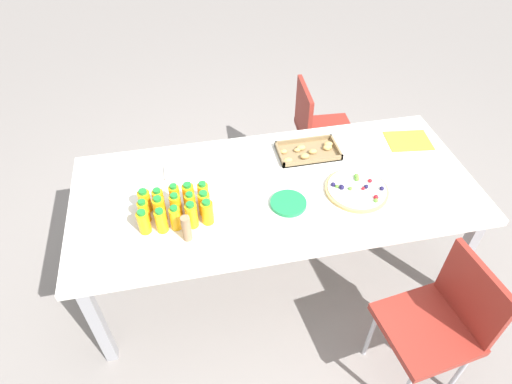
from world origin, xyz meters
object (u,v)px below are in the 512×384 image
object	(u,v)px
party_table	(275,195)
juice_bottle_6	(160,209)
juice_bottle_14	(203,193)
juice_bottle_2	(175,218)
juice_bottle_8	(191,205)
chair_far_right	(318,127)
juice_bottle_1	(161,221)
juice_bottle_5	(144,211)
snack_tray	(309,151)
paper_folder	(408,141)
juice_bottle_3	(192,215)
fruit_pizza	(357,189)
juice_bottle_10	(145,201)
plate_stack	(288,203)
cardboard_tube	(186,228)
juice_bottle_0	(144,222)
napkin_stack	(178,170)
juice_bottle_13	(189,195)
chair_near_right	(442,319)
juice_bottle_12	(175,197)
juice_bottle_11	(159,200)
juice_bottle_4	(207,212)
juice_bottle_9	(204,203)

from	to	relation	value
party_table	juice_bottle_6	xyz separation A→B (m)	(-0.62, -0.12, 0.13)
juice_bottle_6	juice_bottle_14	bearing A→B (deg)	18.92
juice_bottle_2	juice_bottle_8	size ratio (longest dim) A/B	0.97
chair_far_right	juice_bottle_6	distance (m)	1.49
chair_far_right	juice_bottle_1	bearing A→B (deg)	-45.19
juice_bottle_5	snack_tray	xyz separation A→B (m)	(0.95, 0.35, -0.05)
juice_bottle_5	paper_folder	xyz separation A→B (m)	(1.58, 0.34, -0.06)
juice_bottle_3	paper_folder	world-z (taller)	juice_bottle_3
juice_bottle_14	juice_bottle_2	bearing A→B (deg)	-136.09
chair_far_right	juice_bottle_5	distance (m)	1.54
fruit_pizza	juice_bottle_8	bearing A→B (deg)	179.40
juice_bottle_10	plate_stack	bearing A→B (deg)	-8.87
chair_far_right	cardboard_tube	size ratio (longest dim) A/B	5.71
juice_bottle_0	juice_bottle_10	distance (m)	0.15
snack_tray	napkin_stack	xyz separation A→B (m)	(-0.77, -0.00, -0.01)
juice_bottle_2	juice_bottle_5	world-z (taller)	juice_bottle_2
juice_bottle_10	paper_folder	bearing A→B (deg)	9.63
napkin_stack	juice_bottle_13	bearing A→B (deg)	-81.54
chair_near_right	juice_bottle_12	xyz separation A→B (m)	(-1.16, 0.76, 0.31)
chair_near_right	paper_folder	distance (m)	1.10
juice_bottle_6	napkin_stack	world-z (taller)	juice_bottle_6
juice_bottle_0	plate_stack	size ratio (longest dim) A/B	0.73
juice_bottle_0	juice_bottle_5	world-z (taller)	juice_bottle_0
juice_bottle_11	fruit_pizza	world-z (taller)	juice_bottle_11
juice_bottle_1	juice_bottle_12	size ratio (longest dim) A/B	0.95
juice_bottle_4	juice_bottle_8	size ratio (longest dim) A/B	0.99
chair_far_right	cardboard_tube	world-z (taller)	cardboard_tube
juice_bottle_14	paper_folder	distance (m)	1.31
juice_bottle_8	juice_bottle_9	world-z (taller)	juice_bottle_8
fruit_pizza	juice_bottle_4	bearing A→B (deg)	-175.80
juice_bottle_12	snack_tray	size ratio (longest dim) A/B	0.41
napkin_stack	paper_folder	distance (m)	1.40
chair_near_right	juice_bottle_4	distance (m)	1.22
chair_near_right	plate_stack	xyz separation A→B (m)	(-0.59, 0.66, 0.25)
juice_bottle_5	juice_bottle_13	world-z (taller)	juice_bottle_13
juice_bottle_11	fruit_pizza	xyz separation A→B (m)	(1.04, -0.08, -0.05)
juice_bottle_8	juice_bottle_6	bearing A→B (deg)	-178.40
juice_bottle_6	plate_stack	distance (m)	0.65
chair_near_right	napkin_stack	bearing A→B (deg)	40.00
juice_bottle_5	juice_bottle_12	distance (m)	0.17
juice_bottle_4	juice_bottle_14	xyz separation A→B (m)	(-0.00, 0.14, -0.00)
juice_bottle_3	juice_bottle_4	xyz separation A→B (m)	(0.08, 0.01, -0.00)
snack_tray	cardboard_tube	bearing A→B (deg)	-145.81
juice_bottle_10	plate_stack	distance (m)	0.73
juice_bottle_8	juice_bottle_14	distance (m)	0.10
juice_bottle_4	napkin_stack	size ratio (longest dim) A/B	0.96
party_table	juice_bottle_5	size ratio (longest dim) A/B	16.40
juice_bottle_2	juice_bottle_6	world-z (taller)	juice_bottle_6
plate_stack	juice_bottle_11	bearing A→B (deg)	170.70
juice_bottle_4	juice_bottle_5	distance (m)	0.31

